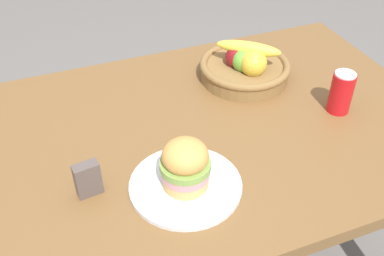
% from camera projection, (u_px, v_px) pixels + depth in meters
% --- Properties ---
extents(dining_table, '(1.40, 0.90, 0.75)m').
position_uv_depth(dining_table, '(200.00, 155.00, 1.34)').
color(dining_table, brown).
rests_on(dining_table, ground_plane).
extents(plate, '(0.27, 0.27, 0.01)m').
position_uv_depth(plate, '(186.00, 185.00, 1.09)').
color(plate, white).
rests_on(plate, dining_table).
extents(sandwich, '(0.12, 0.12, 0.13)m').
position_uv_depth(sandwich, '(185.00, 164.00, 1.05)').
color(sandwich, '#DBAD60').
rests_on(sandwich, plate).
extents(soda_can, '(0.07, 0.07, 0.13)m').
position_uv_depth(soda_can, '(341.00, 92.00, 1.30)').
color(soda_can, red).
rests_on(soda_can, dining_table).
extents(fruit_basket, '(0.29, 0.29, 0.14)m').
position_uv_depth(fruit_basket, '(245.00, 66.00, 1.45)').
color(fruit_basket, olive).
rests_on(fruit_basket, dining_table).
extents(napkin_holder, '(0.06, 0.04, 0.09)m').
position_uv_depth(napkin_holder, '(88.00, 179.00, 1.05)').
color(napkin_holder, '#594C47').
rests_on(napkin_holder, dining_table).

